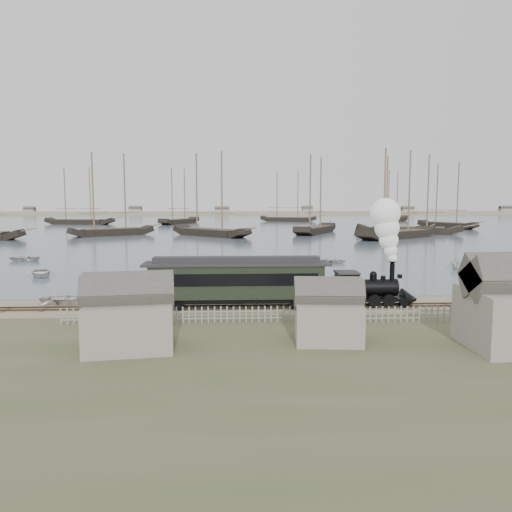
{
  "coord_description": "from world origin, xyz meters",
  "views": [
    {
      "loc": [
        -3.88,
        -41.97,
        8.8
      ],
      "look_at": [
        -1.69,
        4.52,
        3.5
      ],
      "focal_mm": 35.0,
      "sensor_mm": 36.0,
      "label": 1
    }
  ],
  "objects": [
    {
      "name": "ground",
      "position": [
        0.0,
        0.0,
        0.0
      ],
      "size": [
        600.0,
        600.0,
        0.0
      ],
      "primitive_type": "plane",
      "color": "gray",
      "rests_on": "ground"
    },
    {
      "name": "schooner_1",
      "position": [
        -33.09,
        80.2,
        10.06
      ],
      "size": [
        19.49,
        15.16,
        20.0
      ],
      "primitive_type": null,
      "rotation": [
        0.0,
        0.0,
        0.59
      ],
      "color": "black",
      "rests_on": "harbor_water"
    },
    {
      "name": "rowboat_4",
      "position": [
        24.36,
        19.49,
        0.79
      ],
      "size": [
        3.54,
        3.36,
        1.47
      ],
      "primitive_type": "imported",
      "rotation": [
        0.0,
        0.0,
        5.84
      ],
      "color": "silver",
      "rests_on": "harbor_water"
    },
    {
      "name": "far_spit",
      "position": [
        0.0,
        250.0,
        0.0
      ],
      "size": [
        500.0,
        20.0,
        1.8
      ],
      "primitive_type": "cube",
      "color": "tan",
      "rests_on": "ground"
    },
    {
      "name": "picket_fence_west",
      "position": [
        -6.5,
        -7.0,
        0.0
      ],
      "size": [
        19.0,
        0.1,
        1.2
      ],
      "primitive_type": null,
      "color": "gray",
      "rests_on": "ground"
    },
    {
      "name": "schooner_6",
      "position": [
        -57.48,
        135.91,
        10.06
      ],
      "size": [
        24.87,
        9.9,
        20.0
      ],
      "primitive_type": null,
      "rotation": [
        0.0,
        0.0,
        -0.18
      ],
      "color": "black",
      "rests_on": "harbor_water"
    },
    {
      "name": "schooner_9",
      "position": [
        58.84,
        150.73,
        10.06
      ],
      "size": [
        17.91,
        19.67,
        20.0
      ],
      "primitive_type": null,
      "rotation": [
        0.0,
        0.0,
        0.86
      ],
      "color": "black",
      "rests_on": "harbor_water"
    },
    {
      "name": "shed_left",
      "position": [
        -10.0,
        -13.0,
        0.0
      ],
      "size": [
        5.0,
        4.0,
        4.1
      ],
      "primitive_type": null,
      "color": "gray",
      "rests_on": "ground"
    },
    {
      "name": "rail_track",
      "position": [
        0.0,
        -2.0,
        0.04
      ],
      "size": [
        120.0,
        1.8,
        0.16
      ],
      "color": "#3E2D22",
      "rests_on": "ground"
    },
    {
      "name": "schooner_7",
      "position": [
        -22.9,
        138.21,
        10.06
      ],
      "size": [
        13.87,
        21.16,
        20.0
      ],
      "primitive_type": null,
      "rotation": [
        0.0,
        0.0,
        1.11
      ],
      "color": "black",
      "rests_on": "harbor_water"
    },
    {
      "name": "rowboat_0",
      "position": [
        -25.74,
        15.28,
        0.52
      ],
      "size": [
        5.32,
        4.66,
        0.92
      ],
      "primitive_type": "imported",
      "rotation": [
        0.0,
        0.0,
        0.41
      ],
      "color": "silver",
      "rests_on": "harbor_water"
    },
    {
      "name": "schooner_4",
      "position": [
        33.28,
        68.74,
        10.06
      ],
      "size": [
        23.16,
        19.87,
        20.0
      ],
      "primitive_type": null,
      "rotation": [
        0.0,
        0.0,
        0.66
      ],
      "color": "black",
      "rests_on": "harbor_water"
    },
    {
      "name": "rowboat_5",
      "position": [
        23.0,
        43.94,
        0.66
      ],
      "size": [
        3.25,
        1.7,
        1.19
      ],
      "primitive_type": "imported",
      "rotation": [
        0.0,
        0.0,
        2.96
      ],
      "color": "silver",
      "rests_on": "harbor_water"
    },
    {
      "name": "picket_fence_east",
      "position": [
        12.5,
        -7.5,
        0.0
      ],
      "size": [
        15.0,
        0.1,
        1.2
      ],
      "primitive_type": null,
      "color": "gray",
      "rests_on": "ground"
    },
    {
      "name": "rowboat_2",
      "position": [
        -3.89,
        17.06,
        0.71
      ],
      "size": [
        3.35,
        3.19,
        1.3
      ],
      "primitive_type": "imported",
      "rotation": [
        0.0,
        0.0,
        3.87
      ],
      "color": "silver",
      "rests_on": "harbor_water"
    },
    {
      "name": "shed_mid",
      "position": [
        2.0,
        -12.0,
        0.0
      ],
      "size": [
        4.0,
        3.5,
        3.6
      ],
      "primitive_type": null,
      "color": "gray",
      "rests_on": "ground"
    },
    {
      "name": "schooner_3",
      "position": [
        17.62,
        86.07,
        10.06
      ],
      "size": [
        15.0,
        22.44,
        20.0
      ],
      "primitive_type": null,
      "rotation": [
        0.0,
        0.0,
        1.09
      ],
      "color": "black",
      "rests_on": "harbor_water"
    },
    {
      "name": "passenger_coach",
      "position": [
        -3.57,
        -2.0,
        2.29
      ],
      "size": [
        14.98,
        2.89,
        3.64
      ],
      "color": "black",
      "rests_on": "ground"
    },
    {
      "name": "beached_dinghy",
      "position": [
        -18.06,
        0.21,
        0.42
      ],
      "size": [
        3.42,
        4.43,
        0.85
      ],
      "primitive_type": "imported",
      "rotation": [
        0.0,
        0.0,
        1.44
      ],
      "color": "silver",
      "rests_on": "ground"
    },
    {
      "name": "schooner_8",
      "position": [
        18.05,
        153.76,
        10.06
      ],
      "size": [
        22.32,
        12.12,
        20.0
      ],
      "primitive_type": null,
      "rotation": [
        0.0,
        0.0,
        -0.34
      ],
      "color": "black",
      "rests_on": "harbor_water"
    },
    {
      "name": "schooner_10",
      "position": [
        41.07,
        83.67,
        10.06
      ],
      "size": [
        26.58,
        14.15,
        20.0
      ],
      "primitive_type": null,
      "rotation": [
        0.0,
        0.0,
        -0.33
      ],
      "color": "black",
      "rests_on": "harbor_water"
    },
    {
      "name": "rowboat_3",
      "position": [
        10.09,
        25.69,
        0.4
      ],
      "size": [
        3.59,
        4.0,
        0.68
      ],
      "primitive_type": "imported",
      "rotation": [
        0.0,
        0.0,
        1.09
      ],
      "color": "silver",
      "rests_on": "harbor_water"
    },
    {
      "name": "harbor_water",
      "position": [
        0.0,
        170.0,
        0.03
      ],
      "size": [
        600.0,
        336.0,
        0.06
      ],
      "primitive_type": "cube",
      "color": "#475866",
      "rests_on": "ground"
    },
    {
      "name": "schooner_2",
      "position": [
        -9.13,
        77.51,
        10.06
      ],
      "size": [
        19.98,
        19.94,
        20.0
      ],
      "primitive_type": null,
      "rotation": [
        0.0,
        0.0,
        -0.78
      ],
      "color": "black",
      "rests_on": "harbor_water"
    },
    {
      "name": "schooner_5",
      "position": [
        61.53,
        107.32,
        10.06
      ],
      "size": [
        13.29,
        19.35,
        20.0
      ],
      "primitive_type": null,
      "rotation": [
        0.0,
        0.0,
        -1.07
      ],
      "color": "black",
      "rests_on": "harbor_water"
    },
    {
      "name": "rowboat_1",
      "position": [
        -13.92,
        20.34,
        0.75
      ],
      "size": [
        3.07,
        3.27,
        1.38
      ],
      "primitive_type": "imported",
      "rotation": [
        0.0,
        0.0,
        1.95
      ],
      "color": "silver",
      "rests_on": "harbor_water"
    },
    {
      "name": "rowboat_6",
      "position": [
        -33.7,
        30.05,
        0.5
      ],
      "size": [
        3.08,
        4.28,
        0.88
      ],
      "primitive_type": "imported",
      "rotation": [
        0.0,
        0.0,
        4.7
      ],
      "color": "silver",
      "rests_on": "harbor_water"
    },
    {
      "name": "locomotive",
      "position": [
        8.53,
        -2.0,
        3.97
      ],
      "size": [
        6.87,
        2.57,
        8.57
      ],
      "color": "black",
      "rests_on": "ground"
    }
  ]
}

